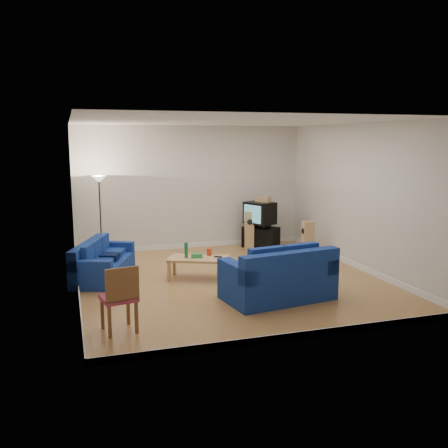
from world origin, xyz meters
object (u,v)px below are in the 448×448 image
object	(u,v)px
coffee_table	(199,260)
television	(260,213)
sofa_loveseat	(280,280)
sofa_three_seat	(101,265)
tv_stand	(261,237)

from	to	relation	value
coffee_table	television	bearing A→B (deg)	46.25
sofa_loveseat	sofa_three_seat	bearing A→B (deg)	132.08
sofa_three_seat	sofa_loveseat	bearing A→B (deg)	71.02
sofa_loveseat	television	world-z (taller)	television
sofa_three_seat	television	size ratio (longest dim) A/B	2.37
sofa_loveseat	tv_stand	xyz separation A→B (m)	(1.31, 4.19, -0.08)
sofa_loveseat	tv_stand	world-z (taller)	sofa_loveseat
sofa_three_seat	tv_stand	xyz separation A→B (m)	(4.26, 1.75, -0.00)
sofa_loveseat	television	xyz separation A→B (m)	(1.25, 4.14, 0.58)
coffee_table	sofa_three_seat	bearing A→B (deg)	160.40
tv_stand	television	size ratio (longest dim) A/B	1.01
tv_stand	television	xyz separation A→B (m)	(-0.06, -0.04, 0.66)
tv_stand	sofa_three_seat	bearing A→B (deg)	-110.48
sofa_loveseat	coffee_table	world-z (taller)	sofa_loveseat
sofa_three_seat	coffee_table	bearing A→B (deg)	90.99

